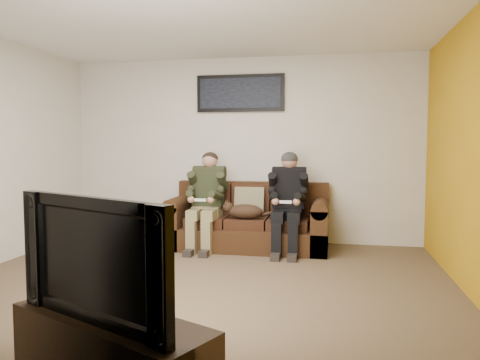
% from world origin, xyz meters
% --- Properties ---
extents(floor, '(5.00, 5.00, 0.00)m').
position_xyz_m(floor, '(0.00, 0.00, 0.00)').
color(floor, brown).
rests_on(floor, ground).
extents(ceiling, '(5.00, 5.00, 0.00)m').
position_xyz_m(ceiling, '(0.00, 0.00, 2.60)').
color(ceiling, silver).
rests_on(ceiling, ground).
extents(wall_back, '(5.00, 0.00, 5.00)m').
position_xyz_m(wall_back, '(0.00, 2.25, 1.30)').
color(wall_back, beige).
rests_on(wall_back, ground).
extents(wall_front, '(5.00, 0.00, 5.00)m').
position_xyz_m(wall_front, '(0.00, -2.25, 1.30)').
color(wall_front, beige).
rests_on(wall_front, ground).
extents(wall_right, '(0.00, 4.50, 4.50)m').
position_xyz_m(wall_right, '(2.50, 0.00, 1.30)').
color(wall_right, beige).
rests_on(wall_right, ground).
extents(accent_wall_right, '(0.00, 4.50, 4.50)m').
position_xyz_m(accent_wall_right, '(2.49, 0.00, 1.30)').
color(accent_wall_right, '#BE8A13').
rests_on(accent_wall_right, ground).
extents(sofa, '(2.10, 0.91, 0.86)m').
position_xyz_m(sofa, '(0.18, 1.83, 0.32)').
color(sofa, '#392111').
rests_on(sofa, ground).
extents(throw_pillow, '(0.40, 0.19, 0.40)m').
position_xyz_m(throw_pillow, '(0.18, 1.86, 0.61)').
color(throw_pillow, '#7D7552').
rests_on(throw_pillow, sofa).
extents(throw_blanket, '(0.43, 0.21, 0.08)m').
position_xyz_m(throw_blanket, '(-0.46, 2.09, 0.86)').
color(throw_blanket, gray).
rests_on(throw_blanket, sofa).
extents(person_left, '(0.51, 0.87, 1.28)m').
position_xyz_m(person_left, '(-0.36, 1.65, 0.71)').
color(person_left, '#887D55').
rests_on(person_left, sofa).
extents(person_right, '(0.51, 0.86, 1.28)m').
position_xyz_m(person_right, '(0.72, 1.65, 0.72)').
color(person_right, black).
rests_on(person_right, sofa).
extents(cat, '(0.66, 0.26, 0.24)m').
position_xyz_m(cat, '(0.15, 1.56, 0.52)').
color(cat, '#402919').
rests_on(cat, sofa).
extents(framed_poster, '(1.25, 0.05, 0.52)m').
position_xyz_m(framed_poster, '(-0.02, 2.22, 2.10)').
color(framed_poster, black).
rests_on(framed_poster, wall_back).
extents(tv_stand, '(1.37, 0.94, 0.41)m').
position_xyz_m(tv_stand, '(0.06, -1.95, 0.21)').
color(tv_stand, black).
rests_on(tv_stand, ground).
extents(television, '(1.15, 0.64, 0.69)m').
position_xyz_m(television, '(0.06, -1.95, 0.75)').
color(television, black).
rests_on(television, tv_stand).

